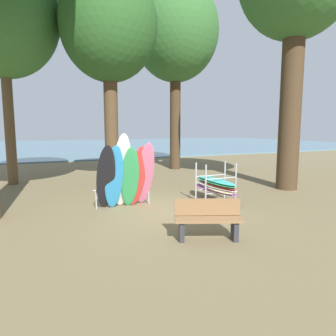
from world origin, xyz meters
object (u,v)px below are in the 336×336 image
object	(u,v)px
tree_mid_behind	(175,33)
tree_far_left_back	(2,13)
leaning_board_pile	(126,176)
park_bench	(208,218)
board_storage_rack	(215,185)
tree_far_right_back	(109,27)

from	to	relation	value
tree_mid_behind	tree_far_left_back	size ratio (longest dim) A/B	1.09
tree_far_left_back	leaning_board_pile	size ratio (longest dim) A/B	4.23
leaning_board_pile	park_bench	distance (m)	3.20
tree_far_left_back	park_bench	distance (m)	11.58
board_storage_rack	park_bench	xyz separation A→B (m)	(-1.94, -2.74, -0.10)
tree_mid_behind	leaning_board_pile	bearing A→B (deg)	-124.62
tree_mid_behind	board_storage_rack	distance (m)	10.50
tree_mid_behind	park_bench	distance (m)	13.16
tree_mid_behind	park_bench	world-z (taller)	tree_mid_behind
tree_far_left_back	tree_far_right_back	distance (m)	4.18
tree_far_right_back	tree_far_left_back	bearing A→B (deg)	157.45
tree_mid_behind	park_bench	bearing A→B (deg)	-111.86
tree_far_right_back	park_bench	size ratio (longest dim) A/B	5.94
tree_far_left_back	park_bench	xyz separation A→B (m)	(4.11, -8.77, -6.34)
tree_far_right_back	board_storage_rack	xyz separation A→B (m)	(2.22, -4.44, -5.75)
tree_mid_behind	tree_far_right_back	world-z (taller)	tree_mid_behind
tree_mid_behind	park_bench	size ratio (longest dim) A/B	7.07
tree_far_left_back	park_bench	bearing A→B (deg)	-64.87
board_storage_rack	tree_mid_behind	bearing A→B (deg)	73.83
tree_far_left_back	leaning_board_pile	xyz separation A→B (m)	(3.22, -5.74, -5.82)
tree_far_left_back	tree_mid_behind	bearing A→B (deg)	10.73
tree_far_left_back	board_storage_rack	distance (m)	10.58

